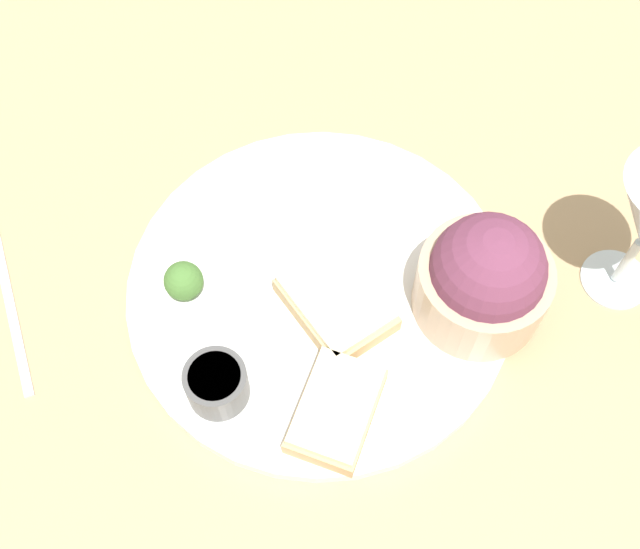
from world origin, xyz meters
name	(u,v)px	position (x,y,z in m)	size (l,w,h in m)	color
ground_plane	(320,293)	(0.00, 0.00, 0.00)	(4.00, 4.00, 0.00)	tan
dinner_plate	(320,289)	(0.00, 0.00, 0.01)	(0.34, 0.34, 0.01)	white
salad_bowl	(485,278)	(-0.01, -0.13, 0.06)	(0.11, 0.11, 0.10)	tan
sauce_ramekin	(216,383)	(-0.10, 0.08, 0.03)	(0.05, 0.05, 0.04)	#4C4C4C
cheese_toast_near	(336,303)	(-0.02, -0.01, 0.03)	(0.12, 0.11, 0.03)	tan
cheese_toast_far	(336,409)	(-0.12, -0.01, 0.03)	(0.10, 0.08, 0.03)	tan
garnish	(184,281)	(-0.01, 0.12, 0.03)	(0.03, 0.03, 0.03)	#477533
fork	(10,306)	(-0.02, 0.27, 0.00)	(0.17, 0.07, 0.01)	silver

